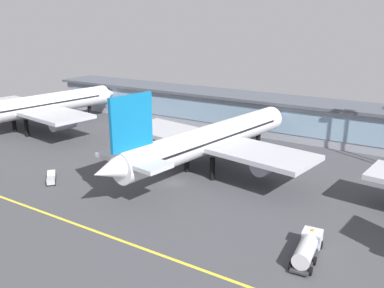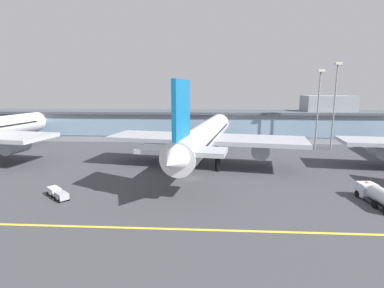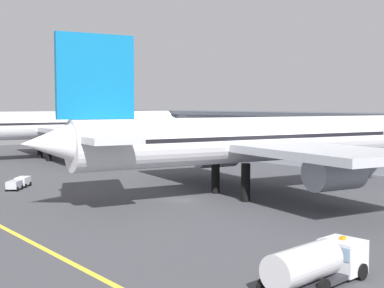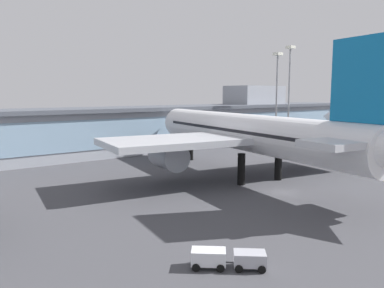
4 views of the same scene
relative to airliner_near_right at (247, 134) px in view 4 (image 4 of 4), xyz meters
name	(u,v)px [view 4 (image 4 of 4)]	position (x,y,z in m)	size (l,w,h in m)	color
ground_plane	(283,192)	(-2.58, -9.37, -6.99)	(203.94, 203.94, 0.00)	#424247
terminal_building	(133,127)	(-0.38, 35.45, -1.50)	(148.67, 14.00, 15.32)	#9399A3
airliner_near_right	(247,134)	(0.00, 0.00, 0.00)	(45.66, 57.58, 19.14)	black
baggage_tug_near	(227,258)	(-23.94, -21.46, -6.20)	(5.21, 4.87, 1.40)	black
apron_light_mast_west	(277,85)	(32.38, 21.69, 8.13)	(1.80, 1.80, 23.03)	gray
apron_light_mast_centre	(289,81)	(36.83, 21.45, 9.19)	(1.80, 1.80, 24.95)	gray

